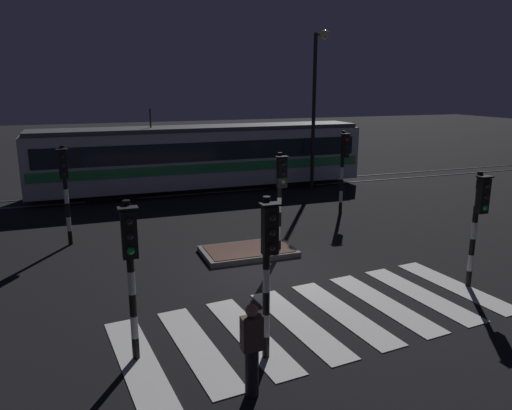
{
  "coord_description": "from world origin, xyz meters",
  "views": [
    {
      "loc": [
        -4.98,
        -12.34,
        5.26
      ],
      "look_at": [
        0.4,
        2.41,
        1.4
      ],
      "focal_mm": 34.53,
      "sensor_mm": 36.0,
      "label": 1
    }
  ],
  "objects_px": {
    "street_lamp_trackside_right": "(316,94)",
    "pedestrian_waiting_at_kerb": "(252,350)",
    "traffic_light_corner_near_left": "(130,259)",
    "traffic_light_kerb_mid_left": "(268,256)",
    "tram": "(202,156)",
    "traffic_light_median_centre": "(281,189)",
    "traffic_light_corner_near_right": "(479,213)",
    "traffic_light_corner_far_right": "(344,160)",
    "traffic_light_corner_far_left": "(65,181)"
  },
  "relations": [
    {
      "from": "traffic_light_corner_near_left",
      "to": "traffic_light_corner_far_right",
      "type": "distance_m",
      "value": 12.64
    },
    {
      "from": "traffic_light_kerb_mid_left",
      "to": "pedestrian_waiting_at_kerb",
      "type": "height_order",
      "value": "traffic_light_kerb_mid_left"
    },
    {
      "from": "tram",
      "to": "pedestrian_waiting_at_kerb",
      "type": "bearing_deg",
      "value": -101.22
    },
    {
      "from": "traffic_light_corner_near_right",
      "to": "traffic_light_corner_far_right",
      "type": "distance_m",
      "value": 7.91
    },
    {
      "from": "traffic_light_corner_near_right",
      "to": "traffic_light_corner_far_left",
      "type": "xyz_separation_m",
      "value": [
        -10.0,
        7.43,
        0.15
      ]
    },
    {
      "from": "traffic_light_corner_near_right",
      "to": "traffic_light_kerb_mid_left",
      "type": "bearing_deg",
      "value": -167.28
    },
    {
      "from": "traffic_light_kerb_mid_left",
      "to": "traffic_light_corner_far_right",
      "type": "distance_m",
      "value": 11.62
    },
    {
      "from": "traffic_light_corner_far_right",
      "to": "pedestrian_waiting_at_kerb",
      "type": "bearing_deg",
      "value": -126.5
    },
    {
      "from": "traffic_light_corner_far_left",
      "to": "pedestrian_waiting_at_kerb",
      "type": "bearing_deg",
      "value": -73.15
    },
    {
      "from": "traffic_light_kerb_mid_left",
      "to": "traffic_light_corner_near_right",
      "type": "height_order",
      "value": "traffic_light_kerb_mid_left"
    },
    {
      "from": "tram",
      "to": "pedestrian_waiting_at_kerb",
      "type": "distance_m",
      "value": 17.18
    },
    {
      "from": "street_lamp_trackside_right",
      "to": "pedestrian_waiting_at_kerb",
      "type": "distance_m",
      "value": 17.53
    },
    {
      "from": "traffic_light_corner_near_right",
      "to": "traffic_light_corner_far_right",
      "type": "bearing_deg",
      "value": 85.81
    },
    {
      "from": "street_lamp_trackside_right",
      "to": "pedestrian_waiting_at_kerb",
      "type": "xyz_separation_m",
      "value": [
        -8.57,
        -14.77,
        -3.95
      ]
    },
    {
      "from": "traffic_light_corner_near_left",
      "to": "street_lamp_trackside_right",
      "type": "relative_size",
      "value": 0.42
    },
    {
      "from": "traffic_light_median_centre",
      "to": "traffic_light_kerb_mid_left",
      "type": "height_order",
      "value": "traffic_light_kerb_mid_left"
    },
    {
      "from": "traffic_light_corner_near_left",
      "to": "traffic_light_median_centre",
      "type": "bearing_deg",
      "value": 43.37
    },
    {
      "from": "traffic_light_kerb_mid_left",
      "to": "traffic_light_corner_near_right",
      "type": "distance_m",
      "value": 6.52
    },
    {
      "from": "street_lamp_trackside_right",
      "to": "pedestrian_waiting_at_kerb",
      "type": "bearing_deg",
      "value": -120.13
    },
    {
      "from": "traffic_light_corner_near_left",
      "to": "traffic_light_kerb_mid_left",
      "type": "relative_size",
      "value": 0.98
    },
    {
      "from": "traffic_light_corner_far_left",
      "to": "tram",
      "type": "height_order",
      "value": "tram"
    },
    {
      "from": "traffic_light_kerb_mid_left",
      "to": "tram",
      "type": "xyz_separation_m",
      "value": [
        2.67,
        15.88,
        -0.41
      ]
    },
    {
      "from": "tram",
      "to": "street_lamp_trackside_right",
      "type": "bearing_deg",
      "value": -21.48
    },
    {
      "from": "traffic_light_kerb_mid_left",
      "to": "traffic_light_corner_near_right",
      "type": "relative_size",
      "value": 1.05
    },
    {
      "from": "traffic_light_corner_near_left",
      "to": "pedestrian_waiting_at_kerb",
      "type": "distance_m",
      "value": 2.79
    },
    {
      "from": "street_lamp_trackside_right",
      "to": "traffic_light_corner_near_right",
      "type": "bearing_deg",
      "value": -97.11
    },
    {
      "from": "traffic_light_median_centre",
      "to": "traffic_light_corner_near_right",
      "type": "xyz_separation_m",
      "value": [
        3.77,
        -4.12,
        -0.09
      ]
    },
    {
      "from": "traffic_light_kerb_mid_left",
      "to": "traffic_light_corner_far_left",
      "type": "distance_m",
      "value": 9.58
    },
    {
      "from": "traffic_light_corner_far_left",
      "to": "street_lamp_trackside_right",
      "type": "distance_m",
      "value": 12.84
    },
    {
      "from": "traffic_light_kerb_mid_left",
      "to": "pedestrian_waiting_at_kerb",
      "type": "xyz_separation_m",
      "value": [
        -0.67,
        -0.96,
        -1.28
      ]
    },
    {
      "from": "traffic_light_corner_near_right",
      "to": "street_lamp_trackside_right",
      "type": "xyz_separation_m",
      "value": [
        1.55,
        12.38,
        2.77
      ]
    },
    {
      "from": "tram",
      "to": "traffic_light_median_centre",
      "type": "bearing_deg",
      "value": -90.46
    },
    {
      "from": "traffic_light_median_centre",
      "to": "street_lamp_trackside_right",
      "type": "xyz_separation_m",
      "value": [
        5.32,
        8.26,
        2.68
      ]
    },
    {
      "from": "traffic_light_corner_far_left",
      "to": "traffic_light_corner_far_right",
      "type": "height_order",
      "value": "traffic_light_corner_far_right"
    },
    {
      "from": "traffic_light_corner_near_left",
      "to": "traffic_light_kerb_mid_left",
      "type": "distance_m",
      "value": 2.55
    },
    {
      "from": "traffic_light_corner_near_right",
      "to": "tram",
      "type": "height_order",
      "value": "tram"
    },
    {
      "from": "traffic_light_corner_far_left",
      "to": "traffic_light_corner_far_right",
      "type": "bearing_deg",
      "value": 2.48
    },
    {
      "from": "traffic_light_kerb_mid_left",
      "to": "tram",
      "type": "height_order",
      "value": "tram"
    },
    {
      "from": "street_lamp_trackside_right",
      "to": "tram",
      "type": "height_order",
      "value": "street_lamp_trackside_right"
    },
    {
      "from": "traffic_light_median_centre",
      "to": "traffic_light_corner_near_right",
      "type": "relative_size",
      "value": 1.04
    },
    {
      "from": "traffic_light_corner_far_right",
      "to": "pedestrian_waiting_at_kerb",
      "type": "height_order",
      "value": "traffic_light_corner_far_right"
    },
    {
      "from": "traffic_light_corner_far_right",
      "to": "traffic_light_median_centre",
      "type": "bearing_deg",
      "value": -139.09
    },
    {
      "from": "traffic_light_corner_far_right",
      "to": "tram",
      "type": "relative_size",
      "value": 0.21
    },
    {
      "from": "street_lamp_trackside_right",
      "to": "pedestrian_waiting_at_kerb",
      "type": "relative_size",
      "value": 4.49
    },
    {
      "from": "traffic_light_corner_near_left",
      "to": "traffic_light_kerb_mid_left",
      "type": "bearing_deg",
      "value": -18.85
    },
    {
      "from": "street_lamp_trackside_right",
      "to": "tram",
      "type": "relative_size",
      "value": 0.46
    },
    {
      "from": "traffic_light_corner_far_right",
      "to": "traffic_light_corner_near_right",
      "type": "bearing_deg",
      "value": -94.19
    },
    {
      "from": "traffic_light_median_centre",
      "to": "traffic_light_corner_far_right",
      "type": "height_order",
      "value": "traffic_light_corner_far_right"
    },
    {
      "from": "traffic_light_corner_near_right",
      "to": "traffic_light_corner_far_right",
      "type": "height_order",
      "value": "traffic_light_corner_far_right"
    },
    {
      "from": "traffic_light_kerb_mid_left",
      "to": "street_lamp_trackside_right",
      "type": "relative_size",
      "value": 0.43
    }
  ]
}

